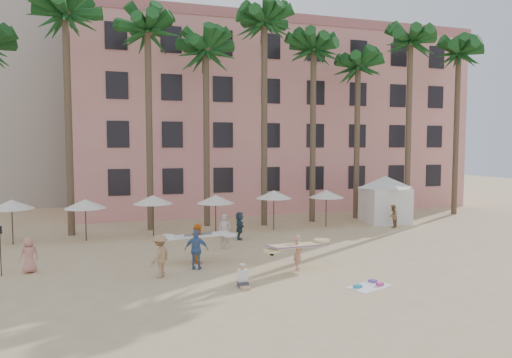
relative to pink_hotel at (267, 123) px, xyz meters
The scene contains 11 objects.
ground 28.09m from the pink_hotel, 105.07° to the right, with size 120.00×120.00×0.00m, color #D1B789.
pink_hotel is the anchor object (origin of this frame).
palm_row 13.71m from the pink_hotel, 120.56° to the right, with size 44.40×5.40×16.30m.
umbrella_row 17.73m from the pink_hotel, 126.53° to the right, with size 22.50×2.70×2.73m.
cabana 15.17m from the pink_hotel, 69.02° to the right, with size 5.00×5.00×3.50m.
beach_towel 28.06m from the pink_hotel, 99.32° to the right, with size 2.04×1.59×0.14m.
carrier_yellow 25.20m from the pink_hotel, 104.89° to the right, with size 3.32×2.03×1.64m.
carrier_white 24.17m from the pink_hotel, 116.69° to the right, with size 3.12×1.27×1.90m.
beachgoers 22.51m from the pink_hotel, 115.01° to the right, with size 23.29×8.82×1.92m.
paddle 28.77m from the pink_hotel, 132.99° to the right, with size 0.18×0.04×2.23m.
seated_man 27.88m from the pink_hotel, 110.36° to the right, with size 0.41×0.72×0.93m.
Camera 1 is at (-7.11, -16.62, 5.69)m, focal length 32.00 mm.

